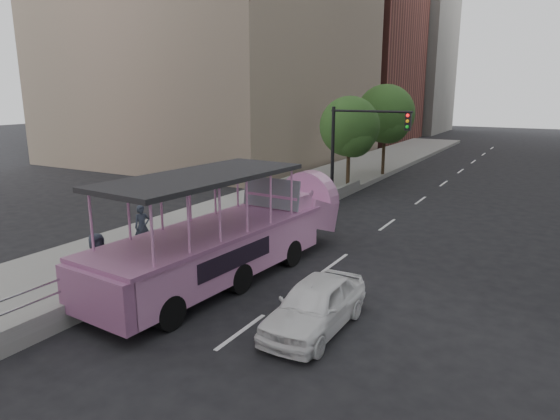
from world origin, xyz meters
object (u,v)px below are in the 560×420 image
at_px(street_tree_far, 386,116).
at_px(parking_sign, 255,197).
at_px(traffic_signal, 354,141).
at_px(car, 315,305).
at_px(pedestrian_far, 98,262).
at_px(street_tree_near, 350,129).
at_px(duck_boat, 235,235).
at_px(pedestrian_near, 142,227).

bearing_deg(street_tree_far, parking_sign, -89.65).
distance_m(traffic_signal, street_tree_far, 9.57).
height_order(car, pedestrian_far, pedestrian_far).
bearing_deg(street_tree_near, parking_sign, -88.41).
xyz_separation_m(car, parking_sign, (-5.57, 5.92, 1.12)).
bearing_deg(traffic_signal, duck_boat, -89.07).
xyz_separation_m(traffic_signal, street_tree_far, (-1.40, 9.43, 0.81)).
height_order(duck_boat, car, duck_boat).
xyz_separation_m(duck_boat, street_tree_near, (-1.78, 14.51, 2.49)).
bearing_deg(parking_sign, street_tree_far, 90.35).
distance_m(duck_boat, street_tree_near, 14.83).
bearing_deg(street_tree_far, car, -76.07).
bearing_deg(traffic_signal, street_tree_far, 98.43).
bearing_deg(car, traffic_signal, 107.77).
height_order(duck_boat, parking_sign, duck_boat).
relative_size(car, pedestrian_far, 2.27).
distance_m(car, pedestrian_near, 8.45).
bearing_deg(pedestrian_far, street_tree_near, 13.89).
height_order(duck_boat, pedestrian_far, duck_boat).
height_order(duck_boat, traffic_signal, traffic_signal).
relative_size(pedestrian_near, pedestrian_far, 0.93).
distance_m(duck_boat, pedestrian_far, 4.36).
distance_m(pedestrian_far, parking_sign, 7.41).
bearing_deg(traffic_signal, parking_sign, -99.77).
bearing_deg(street_tree_far, pedestrian_near, -96.83).
relative_size(parking_sign, traffic_signal, 0.55).
height_order(duck_boat, street_tree_far, street_tree_far).
xyz_separation_m(parking_sign, street_tree_far, (-0.10, 16.93, 2.52)).
bearing_deg(traffic_signal, street_tree_near, 114.98).
xyz_separation_m(pedestrian_near, street_tree_near, (2.27, 14.65, 2.71)).
xyz_separation_m(traffic_signal, street_tree_near, (-1.60, 3.43, 0.32)).
distance_m(pedestrian_far, street_tree_far, 24.49).
bearing_deg(pedestrian_near, street_tree_near, 17.07).
xyz_separation_m(pedestrian_far, street_tree_far, (0.62, 24.28, 3.14)).
bearing_deg(car, pedestrian_far, -167.08).
height_order(car, parking_sign, parking_sign).
bearing_deg(pedestrian_near, street_tree_far, 19.06).
xyz_separation_m(pedestrian_near, street_tree_far, (2.47, 20.65, 3.20)).
relative_size(pedestrian_near, street_tree_near, 0.28).
height_order(pedestrian_near, street_tree_near, street_tree_near).
distance_m(duck_boat, parking_sign, 3.90).
xyz_separation_m(car, pedestrian_near, (-8.14, 2.20, 0.44)).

